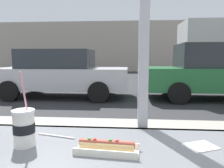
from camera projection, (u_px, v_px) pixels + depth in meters
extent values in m
plane|color=#2D2D30|center=(130.00, 89.00, 9.09)|extent=(60.00, 60.00, 0.00)
cube|color=#9E998E|center=(133.00, 155.00, 2.74)|extent=(16.00, 2.80, 0.14)
cube|color=#404245|center=(143.00, 130.00, 1.08)|extent=(1.96, 0.02, 0.02)
cube|color=#A89E8E|center=(129.00, 47.00, 21.26)|extent=(28.00, 1.20, 4.95)
cylinder|color=silver|center=(24.00, 130.00, 0.86)|extent=(0.08, 0.08, 0.14)
cylinder|color=black|center=(24.00, 128.00, 0.85)|extent=(0.09, 0.09, 0.04)
cylinder|color=black|center=(23.00, 114.00, 0.85)|extent=(0.08, 0.08, 0.01)
cylinder|color=white|center=(23.00, 111.00, 0.85)|extent=(0.09, 0.09, 0.01)
cylinder|color=pink|center=(24.00, 96.00, 0.83)|extent=(0.01, 0.04, 0.20)
cube|color=silver|center=(107.00, 152.00, 0.80)|extent=(0.25, 0.10, 0.01)
cube|color=silver|center=(105.00, 154.00, 0.76)|extent=(0.24, 0.03, 0.03)
cube|color=silver|center=(109.00, 145.00, 0.84)|extent=(0.24, 0.03, 0.03)
cylinder|color=tan|center=(107.00, 146.00, 0.80)|extent=(0.21, 0.06, 0.04)
cylinder|color=brown|center=(107.00, 143.00, 0.80)|extent=(0.22, 0.04, 0.03)
cube|color=red|center=(117.00, 141.00, 0.79)|extent=(0.01, 0.01, 0.01)
cube|color=#337A2D|center=(90.00, 139.00, 0.81)|extent=(0.01, 0.01, 0.01)
cube|color=#337A2D|center=(110.00, 140.00, 0.79)|extent=(0.01, 0.01, 0.01)
cube|color=red|center=(95.00, 139.00, 0.80)|extent=(0.01, 0.01, 0.01)
cylinder|color=white|center=(56.00, 136.00, 0.97)|extent=(0.19, 0.05, 0.01)
cube|color=white|center=(201.00, 146.00, 0.86)|extent=(0.15, 0.13, 0.00)
cube|color=#BCBCC1|center=(62.00, 78.00, 7.14)|extent=(4.47, 1.77, 0.67)
cube|color=#282D33|center=(57.00, 59.00, 7.07)|extent=(2.33, 1.56, 0.61)
cylinder|color=black|center=(105.00, 85.00, 7.96)|extent=(0.64, 0.18, 0.64)
cylinder|color=black|center=(99.00, 92.00, 6.20)|extent=(0.64, 0.18, 0.64)
cylinder|color=black|center=(34.00, 84.00, 8.17)|extent=(0.64, 0.18, 0.64)
cylinder|color=black|center=(9.00, 91.00, 6.41)|extent=(0.64, 0.18, 0.64)
cube|color=#236B38|center=(219.00, 79.00, 6.75)|extent=(4.69, 1.78, 0.70)
cube|color=#282D33|center=(217.00, 56.00, 6.67)|extent=(2.44, 1.57, 0.75)
cylinder|color=black|center=(167.00, 85.00, 7.79)|extent=(0.64, 0.18, 0.64)
cylinder|color=black|center=(179.00, 93.00, 6.02)|extent=(0.64, 0.18, 0.64)
cylinder|color=black|center=(204.00, 73.00, 12.48)|extent=(0.90, 0.24, 0.90)
cylinder|color=black|center=(220.00, 76.00, 10.30)|extent=(0.90, 0.24, 0.90)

